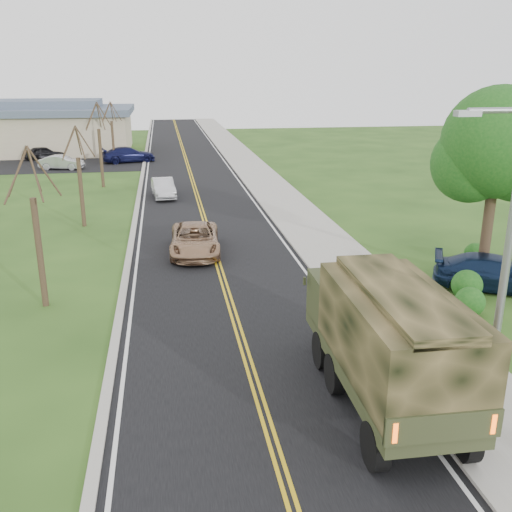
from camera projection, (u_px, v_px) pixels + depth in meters
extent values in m
plane|color=#254416|center=(275.00, 449.00, 13.52)|extent=(160.00, 160.00, 0.00)
cube|color=black|center=(190.00, 172.00, 51.09)|extent=(8.00, 120.00, 0.01)
cube|color=#9E998E|center=(236.00, 170.00, 51.71)|extent=(0.30, 120.00, 0.12)
cube|color=#9E998E|center=(255.00, 170.00, 51.98)|extent=(3.20, 120.00, 0.10)
cube|color=#9E998E|center=(143.00, 173.00, 50.45)|extent=(0.30, 120.00, 0.10)
cylinder|color=gray|center=(503.00, 287.00, 12.58)|extent=(0.18, 0.18, 8.00)
cylinder|color=gray|center=(501.00, 110.00, 11.32)|extent=(1.40, 0.12, 0.12)
cube|color=gray|center=(468.00, 113.00, 11.23)|extent=(0.50, 0.22, 0.12)
cylinder|color=#38281C|center=(488.00, 223.00, 23.81)|extent=(0.44, 0.44, 5.04)
sphere|color=#164C15|center=(498.00, 142.00, 22.79)|extent=(4.50, 4.50, 4.50)
sphere|color=#164C15|center=(471.00, 163.00, 23.41)|extent=(3.24, 3.24, 3.24)
cylinder|color=#38281C|center=(40.00, 253.00, 21.20)|extent=(0.24, 0.24, 4.20)
cylinder|color=#38281C|center=(44.00, 171.00, 20.46)|extent=(1.01, 0.33, 1.90)
cylinder|color=#38281C|center=(35.00, 172.00, 20.88)|extent=(0.13, 1.29, 1.74)
cylinder|color=#38281C|center=(17.00, 172.00, 20.37)|extent=(0.98, 0.43, 1.90)
cylinder|color=#38281C|center=(15.00, 177.00, 19.79)|extent=(0.79, 1.05, 1.77)
cylinder|color=#38281C|center=(35.00, 174.00, 19.92)|extent=(0.58, 0.90, 1.90)
cylinder|color=#38281C|center=(81.00, 192.00, 32.51)|extent=(0.24, 0.24, 3.96)
cylinder|color=#38281C|center=(85.00, 141.00, 31.82)|extent=(0.96, 0.32, 1.79)
cylinder|color=#38281C|center=(79.00, 142.00, 32.21)|extent=(0.12, 1.22, 1.65)
cylinder|color=#38281C|center=(69.00, 142.00, 31.72)|extent=(0.93, 0.41, 1.79)
cylinder|color=#38281C|center=(69.00, 144.00, 31.18)|extent=(0.75, 0.99, 1.67)
cylinder|color=#38281C|center=(80.00, 143.00, 31.31)|extent=(0.55, 0.85, 1.80)
cylinder|color=#38281C|center=(101.00, 158.00, 43.71)|extent=(0.24, 0.24, 4.44)
cylinder|color=#38281C|center=(105.00, 115.00, 42.93)|extent=(1.07, 0.35, 2.00)
cylinder|color=#38281C|center=(99.00, 116.00, 43.37)|extent=(0.13, 1.36, 1.84)
cylinder|color=#38281C|center=(91.00, 115.00, 42.83)|extent=(1.03, 0.46, 2.00)
cylinder|color=#38281C|center=(91.00, 117.00, 42.21)|extent=(0.83, 1.10, 1.87)
cylinder|color=#38281C|center=(101.00, 116.00, 42.36)|extent=(0.61, 0.95, 2.01)
cylinder|color=#38281C|center=(113.00, 143.00, 55.04)|extent=(0.24, 0.24, 4.08)
cylinder|color=#38281C|center=(116.00, 111.00, 54.32)|extent=(0.99, 0.33, 1.84)
cylinder|color=#38281C|center=(112.00, 112.00, 54.72)|extent=(0.13, 1.25, 1.69)
cylinder|color=#38281C|center=(106.00, 111.00, 54.22)|extent=(0.95, 0.42, 1.85)
cylinder|color=#38281C|center=(106.00, 112.00, 53.66)|extent=(0.77, 1.02, 1.72)
cylinder|color=#38281C|center=(113.00, 112.00, 53.79)|extent=(0.57, 0.88, 1.85)
cube|color=tan|center=(37.00, 133.00, 63.04)|extent=(20.00, 12.00, 4.20)
cube|color=#475466|center=(34.00, 111.00, 62.30)|extent=(21.00, 13.00, 0.70)
cube|color=#475466|center=(33.00, 104.00, 62.09)|extent=(14.00, 8.00, 0.90)
cube|color=black|center=(83.00, 164.00, 55.20)|extent=(18.00, 10.00, 0.02)
cylinder|color=black|center=(375.00, 446.00, 12.73)|extent=(0.37, 1.12, 1.12)
cylinder|color=black|center=(465.00, 438.00, 13.03)|extent=(0.37, 1.12, 1.12)
cylinder|color=black|center=(335.00, 373.00, 15.80)|extent=(0.37, 1.12, 1.12)
cylinder|color=black|center=(408.00, 368.00, 16.10)|extent=(0.37, 1.12, 1.12)
cylinder|color=black|center=(322.00, 350.00, 17.14)|extent=(0.37, 1.12, 1.12)
cylinder|color=black|center=(390.00, 345.00, 17.44)|extent=(0.37, 1.12, 1.12)
cube|color=#353B20|center=(381.00, 365.00, 15.22)|extent=(2.55, 7.16, 0.36)
cube|color=#353B20|center=(353.00, 299.00, 17.39)|extent=(2.47, 1.97, 1.43)
cube|color=black|center=(345.00, 282.00, 18.19)|extent=(2.24, 0.11, 0.71)
cube|color=#353B20|center=(394.00, 373.00, 14.32)|extent=(2.62, 5.43, 0.15)
cube|color=black|center=(397.00, 334.00, 14.00)|extent=(2.62, 5.43, 2.04)
cube|color=black|center=(400.00, 294.00, 13.67)|extent=(1.71, 5.42, 0.25)
cube|color=#353B20|center=(444.00, 427.00, 11.71)|extent=(2.55, 0.16, 0.66)
cube|color=#FF590C|center=(395.00, 433.00, 11.50)|extent=(0.10, 0.04, 0.46)
cube|color=#FF590C|center=(494.00, 424.00, 11.80)|extent=(0.10, 0.04, 0.46)
imported|color=#9D7758|center=(195.00, 239.00, 27.96)|extent=(2.63, 5.21, 1.41)
imported|color=silver|center=(163.00, 188.00, 40.50)|extent=(1.82, 4.20, 1.34)
imported|color=#0F1D39|center=(495.00, 273.00, 23.25)|extent=(5.25, 3.91, 1.41)
imported|color=black|center=(44.00, 153.00, 58.10)|extent=(4.27, 2.75, 1.35)
imported|color=silver|center=(62.00, 162.00, 52.18)|extent=(4.16, 2.18, 1.30)
imported|color=#0F1239|center=(128.00, 155.00, 56.32)|extent=(5.58, 3.48, 1.51)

